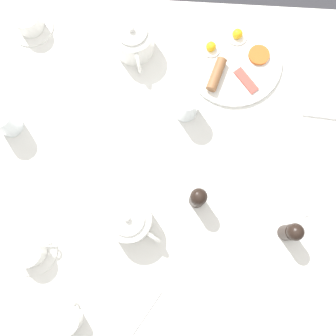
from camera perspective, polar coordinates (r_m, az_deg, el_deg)
name	(u,v)px	position (r m, az deg, el deg)	size (l,w,h in m)	color
ground_plane	(168,197)	(1.84, 0.00, -4.23)	(8.00, 8.00, 0.00)	#333338
table	(168,173)	(1.19, 0.00, -0.71)	(1.07, 1.16, 0.72)	white
breakfast_plate	(232,60)	(1.24, 9.31, 15.21)	(0.30, 0.30, 0.04)	white
teapot_near	(130,220)	(1.07, -5.60, -7.54)	(0.12, 0.18, 0.12)	white
teapot_far	(133,40)	(1.22, -5.06, 18.02)	(0.20, 0.12, 0.12)	white
teacup_with_saucer_left	(29,22)	(1.33, -19.56, 19.35)	(0.13, 0.13, 0.07)	white
teacup_with_saucer_right	(30,252)	(1.14, -19.35, -11.40)	(0.13, 0.13, 0.07)	white
water_glass_tall	(186,105)	(1.13, 2.63, 9.15)	(0.07, 0.07, 0.10)	white
water_glass_short	(5,121)	(1.20, -22.61, 6.35)	(0.07, 0.07, 0.10)	white
creamer_jug	(69,320)	(1.13, -14.24, -20.57)	(0.09, 0.07, 0.06)	white
pepper_grinder	(291,232)	(1.10, 17.48, -8.88)	(0.05, 0.05, 0.12)	black
salt_grinder	(198,198)	(1.06, 4.37, -4.38)	(0.05, 0.05, 0.12)	black
napkin_folded	(321,96)	(1.27, 21.35, 9.69)	(0.14, 0.12, 0.01)	white
fork_by_plate	(141,318)	(1.13, -3.92, -20.87)	(0.15, 0.10, 0.00)	silver
knife_by_plate	(309,313)	(1.19, 19.77, -19.22)	(0.09, 0.22, 0.00)	silver
spoon_for_tea	(298,187)	(1.18, 18.31, -2.70)	(0.17, 0.06, 0.00)	silver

